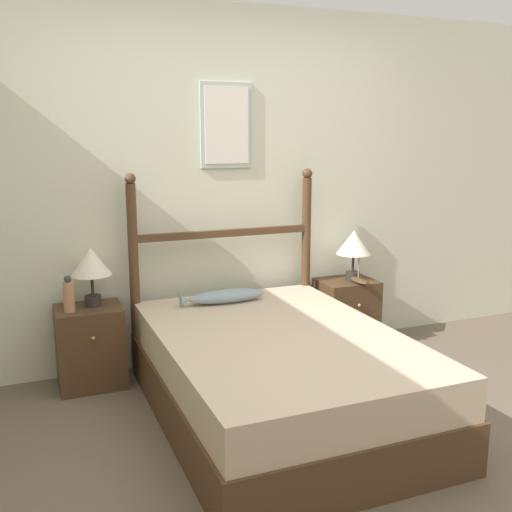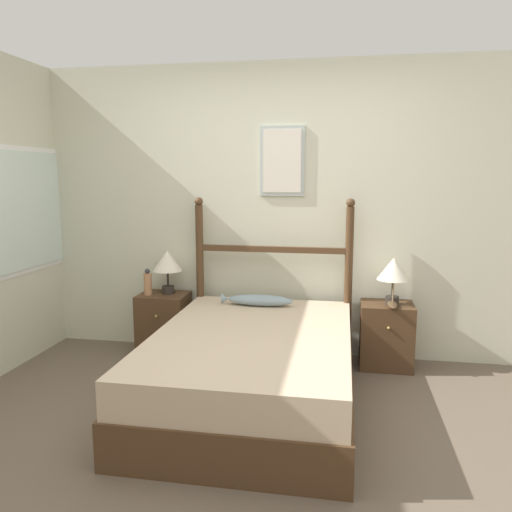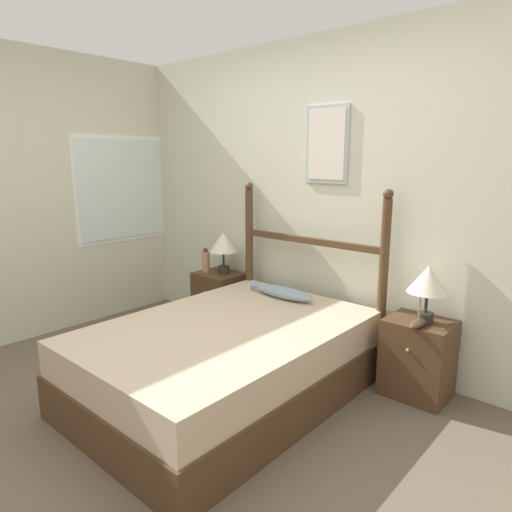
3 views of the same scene
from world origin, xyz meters
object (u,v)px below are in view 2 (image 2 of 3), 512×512
(bed, at_px, (253,368))
(bottle, at_px, (148,283))
(fish_pillow, at_px, (258,300))
(nightstand_left, at_px, (164,323))
(nightstand_right, at_px, (386,335))
(table_lamp_right, at_px, (394,271))
(model_boat, at_px, (392,304))
(table_lamp_left, at_px, (167,262))

(bed, bearing_deg, bottle, 143.07)
(bed, xyz_separation_m, fish_pillow, (-0.08, 0.72, 0.31))
(bed, height_order, nightstand_left, nightstand_left)
(nightstand_right, distance_m, table_lamp_right, 0.56)
(bottle, xyz_separation_m, model_boat, (2.10, -0.06, -0.08))
(bed, relative_size, nightstand_left, 3.63)
(bed, bearing_deg, nightstand_right, 41.90)
(bottle, bearing_deg, nightstand_left, 23.38)
(table_lamp_right, relative_size, model_boat, 1.63)
(nightstand_left, xyz_separation_m, model_boat, (1.98, -0.11, 0.30))
(nightstand_right, bearing_deg, bed, -138.10)
(nightstand_left, relative_size, nightstand_right, 1.00)
(model_boat, height_order, fish_pillow, model_boat)
(nightstand_left, distance_m, bottle, 0.40)
(nightstand_left, bearing_deg, fish_pillow, -10.09)
(model_boat, xyz_separation_m, fish_pillow, (-1.09, -0.05, -0.00))
(model_boat, distance_m, fish_pillow, 1.09)
(nightstand_right, height_order, model_boat, model_boat)
(nightstand_right, xyz_separation_m, bottle, (-2.07, -0.05, 0.38))
(nightstand_right, height_order, bottle, bottle)
(table_lamp_left, relative_size, bottle, 1.64)
(nightstand_left, height_order, fish_pillow, fish_pillow)
(bed, height_order, model_boat, model_boat)
(fish_pillow, bearing_deg, bottle, 173.96)
(nightstand_left, relative_size, bottle, 2.28)
(table_lamp_left, height_order, bottle, table_lamp_left)
(table_lamp_left, relative_size, model_boat, 1.63)
(bed, xyz_separation_m, nightstand_right, (0.97, 0.87, 0.01))
(bottle, relative_size, fish_pillow, 0.40)
(bed, distance_m, nightstand_right, 1.31)
(bottle, height_order, fish_pillow, bottle)
(nightstand_left, distance_m, table_lamp_left, 0.56)
(nightstand_right, distance_m, bottle, 2.10)
(bed, bearing_deg, fish_pillow, 96.52)
(nightstand_left, height_order, bottle, bottle)
(nightstand_left, bearing_deg, model_boat, -3.24)
(table_lamp_left, bearing_deg, bed, -43.98)
(nightstand_right, height_order, fish_pillow, fish_pillow)
(nightstand_left, distance_m, fish_pillow, 0.95)
(bed, bearing_deg, nightstand_left, 138.10)
(nightstand_right, bearing_deg, table_lamp_left, 179.11)
(bed, distance_m, table_lamp_right, 1.44)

